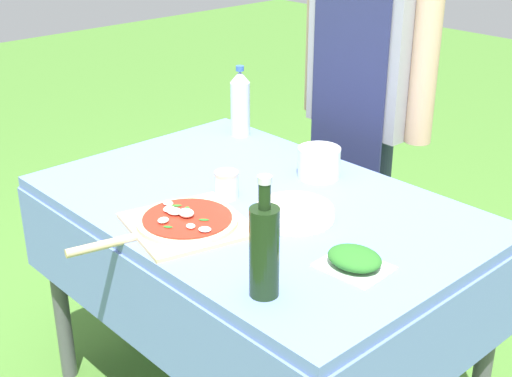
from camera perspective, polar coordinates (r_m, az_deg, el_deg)
name	(u,v)px	position (r m, az deg, el deg)	size (l,w,h in m)	color
prep_table	(257,231)	(2.15, 0.06, -3.46)	(1.32, 0.89, 0.78)	#607AB7
person_cook	(365,89)	(2.69, 8.70, 7.87)	(0.59, 0.20, 1.58)	#333D56
pizza_on_peel	(184,223)	(1.96, -5.80, -2.74)	(0.37, 0.51, 0.06)	#D1B27F
oil_bottle	(264,249)	(1.60, 0.67, -4.88)	(0.07, 0.07, 0.30)	black
water_bottle	(240,103)	(2.61, -1.27, 6.85)	(0.07, 0.07, 0.26)	silver
herb_container	(354,259)	(1.77, 7.88, -5.65)	(0.17, 0.15, 0.05)	silver
mixing_tub	(318,162)	(2.27, 4.99, 2.10)	(0.14, 0.14, 0.10)	silver
plate_stack	(295,212)	(2.00, 3.17, -1.91)	(0.22, 0.22, 0.03)	beige
sauce_jar	(227,186)	(2.12, -2.36, 0.18)	(0.07, 0.07, 0.08)	silver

